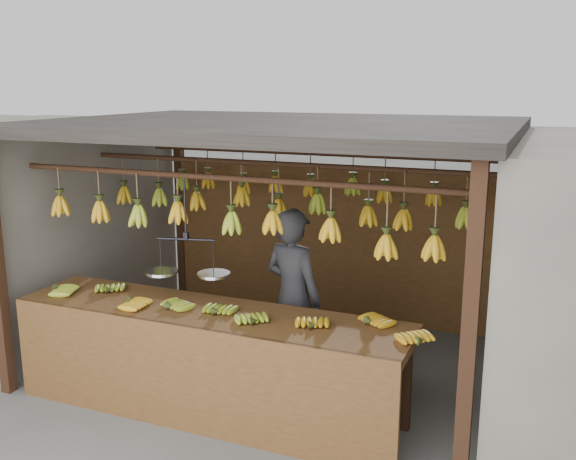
% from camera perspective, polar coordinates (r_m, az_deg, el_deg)
% --- Properties ---
extents(ground, '(80.00, 80.00, 0.00)m').
position_cam_1_polar(ground, '(6.58, -1.02, -11.66)').
color(ground, '#5B5B57').
extents(stall, '(4.30, 3.30, 2.40)m').
position_cam_1_polar(stall, '(6.33, 0.10, 5.99)').
color(stall, black).
rests_on(stall, ground).
extents(counter, '(3.60, 0.77, 0.96)m').
position_cam_1_polar(counter, '(5.34, -7.59, -9.51)').
color(counter, '#58371A').
rests_on(counter, ground).
extents(hanging_bananas, '(3.65, 2.25, 0.39)m').
position_cam_1_polar(hanging_bananas, '(6.09, -1.01, 2.35)').
color(hanging_bananas, '#CB9215').
rests_on(hanging_bananas, ground).
extents(balance_scale, '(0.71, 0.38, 0.85)m').
position_cam_1_polar(balance_scale, '(5.49, -8.94, -3.36)').
color(balance_scale, black).
rests_on(balance_scale, ground).
extents(vendor, '(0.70, 0.57, 1.66)m').
position_cam_1_polar(vendor, '(5.86, 0.46, -6.04)').
color(vendor, '#262628').
rests_on(vendor, ground).
extents(bag_bundles, '(0.08, 0.26, 1.23)m').
position_cam_1_polar(bag_bundles, '(7.06, 18.13, -1.88)').
color(bag_bundles, red).
rests_on(bag_bundles, ground).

